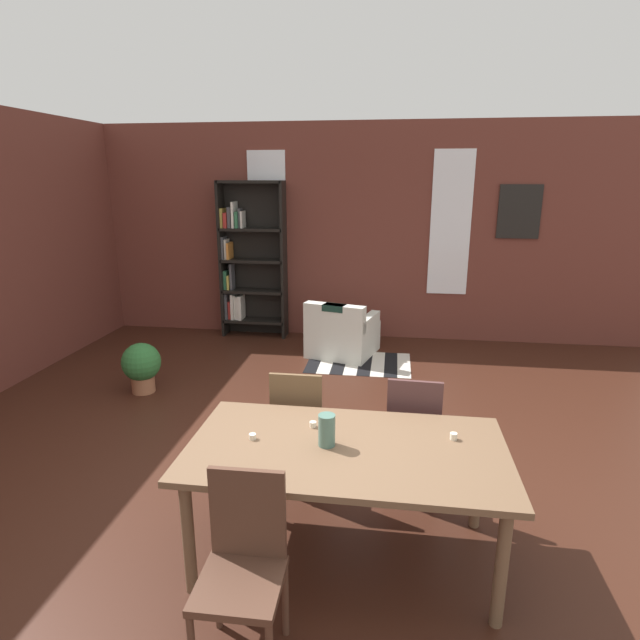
% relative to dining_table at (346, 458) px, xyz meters
% --- Properties ---
extents(ground_plane, '(10.97, 10.97, 0.00)m').
position_rel_dining_table_xyz_m(ground_plane, '(-0.30, 0.50, -0.68)').
color(ground_plane, '#3C1E13').
extents(back_wall_brick, '(8.44, 0.12, 3.05)m').
position_rel_dining_table_xyz_m(back_wall_brick, '(-0.30, 4.77, 0.84)').
color(back_wall_brick, brown).
rests_on(back_wall_brick, ground).
extents(window_pane_0, '(0.55, 0.02, 1.98)m').
position_rel_dining_table_xyz_m(window_pane_0, '(-1.61, 4.70, 1.00)').
color(window_pane_0, white).
extents(window_pane_1, '(0.55, 0.02, 1.98)m').
position_rel_dining_table_xyz_m(window_pane_1, '(1.00, 4.70, 1.00)').
color(window_pane_1, white).
extents(dining_table, '(1.89, 1.02, 0.76)m').
position_rel_dining_table_xyz_m(dining_table, '(0.00, 0.00, 0.00)').
color(dining_table, brown).
rests_on(dining_table, ground).
extents(vase_on_table, '(0.10, 0.10, 0.20)m').
position_rel_dining_table_xyz_m(vase_on_table, '(-0.12, 0.00, 0.18)').
color(vase_on_table, '#4C7266').
rests_on(vase_on_table, dining_table).
extents(tealight_candle_0, '(0.04, 0.04, 0.04)m').
position_rel_dining_table_xyz_m(tealight_candle_0, '(0.64, 0.18, 0.10)').
color(tealight_candle_0, silver).
rests_on(tealight_candle_0, dining_table).
extents(tealight_candle_1, '(0.04, 0.04, 0.03)m').
position_rel_dining_table_xyz_m(tealight_candle_1, '(-0.58, 0.01, 0.10)').
color(tealight_candle_1, silver).
rests_on(tealight_candle_1, dining_table).
extents(tealight_candle_2, '(0.04, 0.04, 0.04)m').
position_rel_dining_table_xyz_m(tealight_candle_2, '(-0.24, 0.22, 0.10)').
color(tealight_candle_2, silver).
rests_on(tealight_candle_2, dining_table).
extents(dining_chair_near_left, '(0.41, 0.41, 0.95)m').
position_rel_dining_table_xyz_m(dining_chair_near_left, '(-0.43, -0.74, -0.17)').
color(dining_chair_near_left, '#4F3124').
rests_on(dining_chair_near_left, ground).
extents(dining_chair_far_left, '(0.40, 0.40, 0.95)m').
position_rel_dining_table_xyz_m(dining_chair_far_left, '(-0.43, 0.74, -0.17)').
color(dining_chair_far_left, brown).
rests_on(dining_chair_far_left, ground).
extents(dining_chair_far_right, '(0.42, 0.42, 0.95)m').
position_rel_dining_table_xyz_m(dining_chair_far_right, '(0.42, 0.74, -0.17)').
color(dining_chair_far_right, '#4C2E2E').
rests_on(dining_chair_far_right, ground).
extents(bookshelf_tall, '(0.96, 0.30, 2.26)m').
position_rel_dining_table_xyz_m(bookshelf_tall, '(-1.87, 4.53, 0.45)').
color(bookshelf_tall, black).
rests_on(bookshelf_tall, ground).
extents(armchair_white, '(0.98, 0.98, 0.75)m').
position_rel_dining_table_xyz_m(armchair_white, '(-0.41, 3.82, -0.40)').
color(armchair_white, silver).
rests_on(armchair_white, ground).
extents(potted_plant_by_shelf, '(0.42, 0.42, 0.56)m').
position_rel_dining_table_xyz_m(potted_plant_by_shelf, '(-2.46, 2.25, -0.37)').
color(potted_plant_by_shelf, '#9E6042').
rests_on(potted_plant_by_shelf, ground).
extents(potted_plant_corner, '(0.28, 0.28, 0.45)m').
position_rel_dining_table_xyz_m(potted_plant_corner, '(-0.54, 1.47, -0.45)').
color(potted_plant_corner, '#9E6042').
rests_on(potted_plant_corner, ground).
extents(striped_rug, '(1.31, 0.90, 0.01)m').
position_rel_dining_table_xyz_m(striped_rug, '(-0.16, 3.51, -0.68)').
color(striped_rug, black).
rests_on(striped_rug, ground).
extents(framed_picture, '(0.56, 0.03, 0.72)m').
position_rel_dining_table_xyz_m(framed_picture, '(1.90, 4.70, 1.17)').
color(framed_picture, black).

